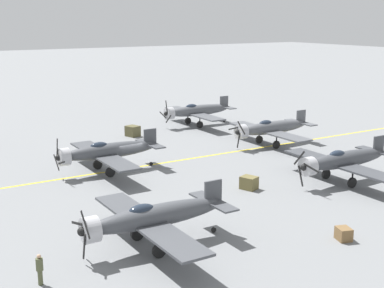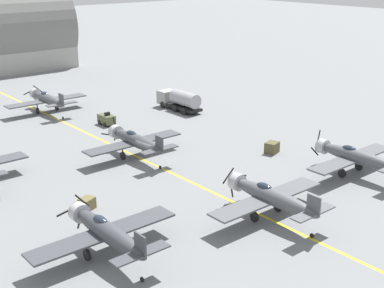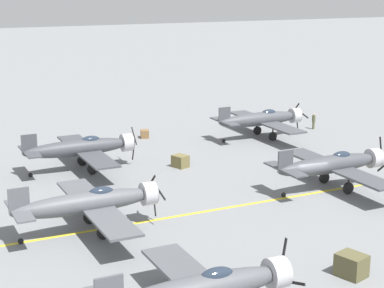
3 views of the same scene
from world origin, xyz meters
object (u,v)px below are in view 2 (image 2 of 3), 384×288
(airplane_far_center, at_px, (47,99))
(airplane_near_right, at_px, (355,157))
(airplane_near_center, at_px, (270,196))
(tow_tractor, at_px, (107,119))
(airplane_near_left, at_px, (106,231))
(fuel_tanker, at_px, (179,100))
(supply_crate_by_tanker, at_px, (272,147))
(airplane_mid_center, at_px, (135,141))
(supply_crate_mid_lane, at_px, (87,204))

(airplane_far_center, distance_m, airplane_near_right, 44.70)
(airplane_near_center, distance_m, airplane_far_center, 43.68)
(airplane_far_center, distance_m, tow_tractor, 11.33)
(airplane_near_left, bearing_deg, airplane_near_center, -25.68)
(fuel_tanker, bearing_deg, airplane_far_center, 144.58)
(airplane_far_center, bearing_deg, supply_crate_by_tanker, -86.85)
(airplane_near_right, bearing_deg, tow_tractor, 91.21)
(airplane_near_right, relative_size, fuel_tanker, 1.50)
(airplane_near_left, height_order, airplane_mid_center, airplane_mid_center)
(airplane_near_center, relative_size, airplane_near_left, 1.00)
(fuel_tanker, distance_m, supply_crate_mid_lane, 34.43)
(airplane_near_left, distance_m, airplane_far_center, 42.61)
(fuel_tanker, bearing_deg, airplane_mid_center, -142.11)
(fuel_tanker, xyz_separation_m, supply_crate_by_tanker, (-3.51, -21.55, -0.87))
(airplane_mid_center, height_order, tow_tractor, airplane_mid_center)
(airplane_mid_center, relative_size, tow_tractor, 4.62)
(supply_crate_mid_lane, bearing_deg, airplane_mid_center, 37.21)
(airplane_mid_center, bearing_deg, tow_tractor, 62.11)
(tow_tractor, xyz_separation_m, supply_crate_by_tanker, (8.76, -21.89, -0.15))
(airplane_near_left, height_order, fuel_tanker, airplane_near_left)
(supply_crate_by_tanker, relative_size, supply_crate_mid_lane, 1.19)
(fuel_tanker, relative_size, supply_crate_mid_lane, 6.18)
(airplane_near_center, xyz_separation_m, airplane_near_right, (13.98, 1.08, 0.00))
(airplane_near_center, xyz_separation_m, tow_tractor, (3.77, 32.92, -1.22))
(airplane_mid_center, xyz_separation_m, airplane_near_right, (14.40, -18.70, -0.00))
(fuel_tanker, height_order, tow_tractor, fuel_tanker)
(airplane_far_center, height_order, supply_crate_by_tanker, airplane_far_center)
(airplane_near_right, bearing_deg, fuel_tanker, 69.68)
(airplane_near_center, distance_m, fuel_tanker, 36.32)
(airplane_far_center, xyz_separation_m, fuel_tanker, (15.60, -11.09, -0.50))
(airplane_far_center, distance_m, supply_crate_mid_lane, 34.19)
(airplane_near_right, relative_size, supply_crate_mid_lane, 9.27)
(airplane_far_center, distance_m, fuel_tanker, 19.15)
(airplane_near_center, xyz_separation_m, airplane_far_center, (0.44, 43.67, 0.00))
(airplane_near_right, xyz_separation_m, supply_crate_mid_lane, (-25.20, 10.49, -1.47))
(supply_crate_mid_lane, bearing_deg, fuel_tanker, 37.62)
(airplane_near_left, relative_size, tow_tractor, 4.62)
(airplane_mid_center, distance_m, tow_tractor, 13.85)
(airplane_near_right, xyz_separation_m, tow_tractor, (-10.22, 31.84, -1.22))
(airplane_far_center, bearing_deg, airplane_near_left, -127.00)
(airplane_near_center, xyz_separation_m, airplane_near_left, (-14.01, 3.59, 0.00))
(airplane_near_left, relative_size, supply_crate_mid_lane, 9.27)
(airplane_near_right, xyz_separation_m, supply_crate_by_tanker, (-1.45, 9.95, -1.37))
(airplane_near_center, relative_size, airplane_mid_center, 1.00)
(airplane_mid_center, height_order, airplane_near_right, same)
(tow_tractor, height_order, supply_crate_mid_lane, tow_tractor)
(tow_tractor, distance_m, supply_crate_by_tanker, 23.58)
(airplane_mid_center, bearing_deg, airplane_near_left, -140.26)
(airplane_far_center, height_order, airplane_mid_center, airplane_mid_center)
(airplane_near_center, distance_m, airplane_mid_center, 19.78)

